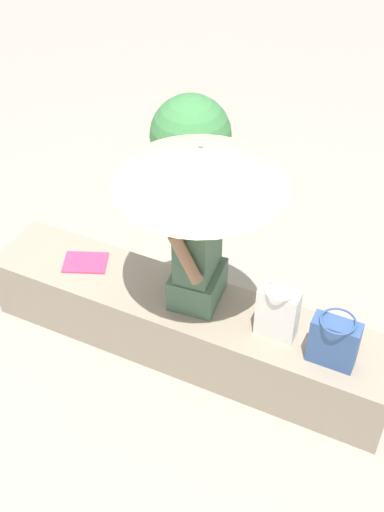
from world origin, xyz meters
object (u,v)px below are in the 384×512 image
object	(u,v)px
parasol	(201,165)
handbag_black	(278,312)
person_seated	(198,249)
planter_near	(191,151)
tote_bag_canvas	(334,341)
magazine	(86,262)

from	to	relation	value
parasol	handbag_black	size ratio (longest dim) A/B	3.16
person_seated	planter_near	distance (m)	1.55
person_seated	tote_bag_canvas	xyz separation A→B (m)	(-0.88, 0.14, -0.23)
handbag_black	tote_bag_canvas	size ratio (longest dim) A/B	1.10
planter_near	person_seated	bearing A→B (deg)	117.11
tote_bag_canvas	magazine	size ratio (longest dim) A/B	1.17
handbag_black	magazine	bearing A→B (deg)	-1.87
person_seated	handbag_black	bearing A→B (deg)	171.96
handbag_black	tote_bag_canvas	distance (m)	0.35
person_seated	parasol	distance (m)	0.62
person_seated	parasol	bearing A→B (deg)	127.81
person_seated	parasol	xyz separation A→B (m)	(-0.03, 0.04, 0.62)
tote_bag_canvas	planter_near	size ratio (longest dim) A/B	0.33
parasol	magazine	size ratio (longest dim) A/B	4.07
person_seated	planter_near	size ratio (longest dim) A/B	0.91
person_seated	tote_bag_canvas	bearing A→B (deg)	171.25
parasol	planter_near	bearing A→B (deg)	-62.55
parasol	magazine	xyz separation A→B (m)	(0.82, -0.01, -1.00)
handbag_black	magazine	world-z (taller)	handbag_black
magazine	planter_near	bearing A→B (deg)	-116.62
handbag_black	tote_bag_canvas	xyz separation A→B (m)	(-0.35, 0.06, -0.02)
person_seated	handbag_black	world-z (taller)	person_seated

